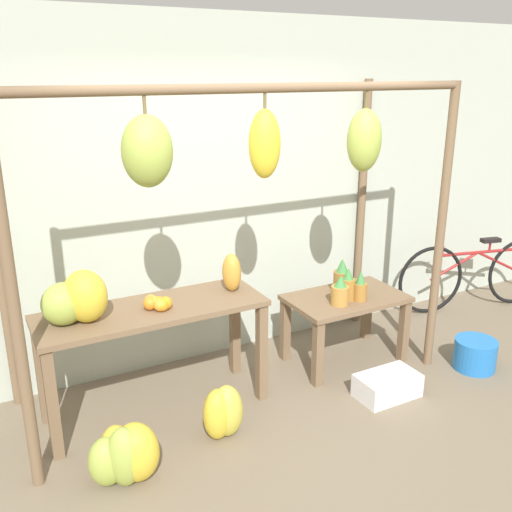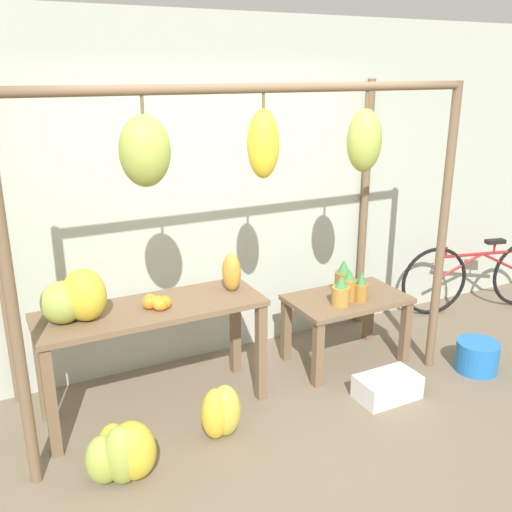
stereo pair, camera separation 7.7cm
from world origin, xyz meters
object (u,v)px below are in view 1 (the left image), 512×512
Objects in this scene: pineapple_cluster at (345,284)px; blue_bucket at (475,354)px; fruit_crate_white at (387,385)px; papaya_pile at (232,274)px; banana_pile_ground_right at (223,412)px; parked_bicycle at (475,274)px; banana_pile_ground_left at (124,455)px; orange_pile at (158,303)px; banana_pile_on_table at (76,299)px.

pineapple_cluster is 1.07× the size of blue_bucket.
fruit_crate_white is 1.64× the size of papaya_pile.
fruit_crate_white is at bearing -5.67° from banana_pile_ground_right.
parked_bicycle is at bearing 4.46° from papaya_pile.
papaya_pile is (1.05, 0.67, 0.76)m from banana_pile_ground_left.
orange_pile is 1.85m from fruit_crate_white.
banana_pile_ground_left reaches higher than banana_pile_ground_right.
banana_pile_on_table is 1.67× the size of papaya_pile.
orange_pile is 1.00m from banana_pile_ground_left.
banana_pile_ground_left is 1.28× the size of banana_pile_ground_right.
banana_pile_ground_right reaches higher than fruit_crate_white.
papaya_pile is (-1.90, 0.69, 0.82)m from blue_bucket.
pineapple_cluster is at bearing 20.15° from banana_pile_ground_right.
pineapple_cluster is at bearing 0.67° from orange_pile.
fruit_crate_white is (1.57, -0.61, -0.76)m from orange_pile.
banana_pile_ground_left is 2.02m from fruit_crate_white.
banana_pile_on_table is 3.21m from blue_bucket.
pineapple_cluster is (2.13, -0.02, -0.27)m from banana_pile_on_table.
fruit_crate_white is (2.02, -0.01, -0.09)m from banana_pile_ground_left.
banana_pile_ground_left is at bearing -82.95° from banana_pile_on_table.
banana_pile_on_table is at bearing 97.05° from banana_pile_ground_left.
parked_bicycle is (3.94, 0.90, 0.19)m from banana_pile_ground_left.
orange_pile is at bearing -172.52° from papaya_pile.
pineapple_cluster is at bearing -171.39° from parked_bicycle.
fruit_crate_white is at bearing -0.34° from banana_pile_ground_left.
banana_pile_ground_left reaches higher than blue_bucket.
banana_pile_on_table is at bearing -178.12° from papaya_pile.
orange_pile is 0.11× the size of parked_bicycle.
banana_pile_on_table is at bearing 146.52° from banana_pile_ground_right.
banana_pile_on_table is 0.28× the size of parked_bicycle.
banana_pile_ground_left is 2.95m from blue_bucket.
banana_pile_on_table is 1.31× the size of pineapple_cluster.
pineapple_cluster is (1.60, 0.02, -0.15)m from orange_pile.
blue_bucket is at bearing -13.72° from orange_pile.
fruit_crate_white is at bearing -17.16° from banana_pile_on_table.
pineapple_cluster reaches higher than fruit_crate_white.
blue_bucket is (2.50, -0.61, -0.73)m from orange_pile.
blue_bucket is (3.03, -0.65, -0.84)m from banana_pile_on_table.
orange_pile reaches higher than banana_pile_ground_right.
banana_pile_on_table is 1.02m from banana_pile_ground_left.
papaya_pile is (-0.97, 0.69, 0.85)m from fruit_crate_white.
parked_bicycle is (3.49, 0.30, -0.48)m from orange_pile.
banana_pile_ground_left is 1.67× the size of papaya_pile.
banana_pile_on_table is 1.00× the size of banana_pile_ground_left.
papaya_pile is at bearing 57.92° from banana_pile_ground_right.
banana_pile_ground_right is (-1.35, -0.49, -0.51)m from pineapple_cluster.
fruit_crate_white is 0.28× the size of parked_bicycle.
banana_pile_on_table is at bearing 175.44° from orange_pile.
papaya_pile is (-2.89, -0.22, 0.57)m from parked_bicycle.
banana_pile_ground_left is at bearing -147.36° from papaya_pile.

